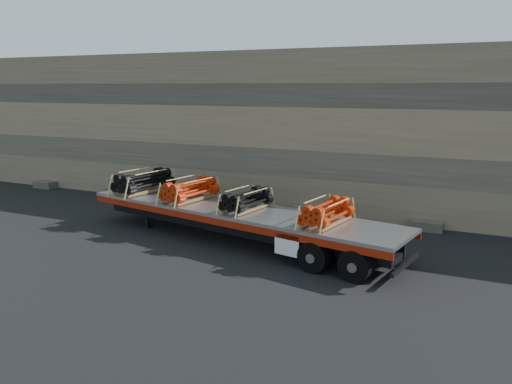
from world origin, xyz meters
TOP-DOWN VIEW (x-y plane):
  - ground at (0.00, 0.00)m, footprint 120.00×120.00m
  - rock_wall at (0.00, 6.50)m, footprint 44.00×3.00m
  - trailer at (0.92, 0.32)m, footprint 12.64×4.70m
  - bundle_front at (-3.71, 1.22)m, footprint 1.62×2.57m
  - bundle_midfront at (-1.22, 0.74)m, footprint 1.50×2.37m
  - bundle_midrear at (1.38, 0.23)m, footprint 1.32×2.09m
  - bundle_rear at (4.44, -0.36)m, footprint 1.37×2.17m

SIDE VIEW (x-z plane):
  - ground at x=0.00m, z-range 0.00..0.00m
  - trailer at x=0.92m, z-range 0.00..1.24m
  - bundle_midrear at x=1.38m, z-range 1.24..1.93m
  - bundle_rear at x=4.44m, z-range 1.24..1.96m
  - bundle_midfront at x=-1.22m, z-range 1.24..2.02m
  - bundle_front at x=-3.71m, z-range 1.24..2.09m
  - rock_wall at x=0.00m, z-range 0.00..7.00m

